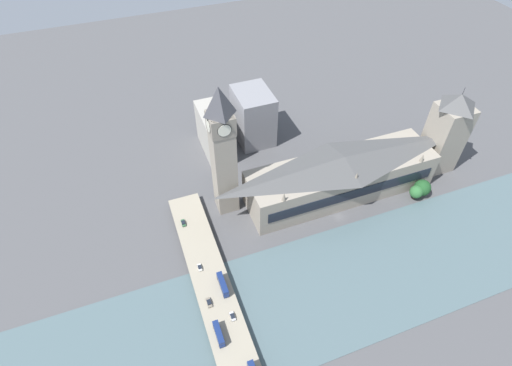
% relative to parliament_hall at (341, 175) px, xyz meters
% --- Properties ---
extents(ground_plane, '(600.00, 600.00, 0.00)m').
position_rel_parliament_hall_xyz_m(ground_plane, '(-16.46, 8.00, -13.29)').
color(ground_plane, '#4C4C4F').
extents(river_water, '(59.40, 360.00, 0.30)m').
position_rel_parliament_hall_xyz_m(river_water, '(-52.16, 8.00, -13.14)').
color(river_water, '#4C6066').
rests_on(river_water, ground_plane).
extents(parliament_hall, '(27.39, 104.58, 26.74)m').
position_rel_parliament_hall_xyz_m(parliament_hall, '(0.00, 0.00, 0.00)').
color(parliament_hall, gray).
rests_on(parliament_hall, ground_plane).
extents(clock_tower, '(12.05, 12.05, 74.77)m').
position_rel_parliament_hall_xyz_m(clock_tower, '(12.49, 61.72, 26.92)').
color(clock_tower, gray).
rests_on(clock_tower, ground_plane).
extents(victoria_tower, '(17.12, 17.12, 53.90)m').
position_rel_parliament_hall_xyz_m(victoria_tower, '(0.06, -64.85, 11.66)').
color(victoria_tower, gray).
rests_on(victoria_tower, ground_plane).
extents(road_bridge, '(150.80, 16.38, 4.18)m').
position_rel_parliament_hall_xyz_m(road_bridge, '(-52.16, 83.34, -9.94)').
color(road_bridge, gray).
rests_on(road_bridge, ground_plane).
extents(double_decker_bus_lead, '(11.40, 2.59, 4.69)m').
position_rel_parliament_hall_xyz_m(double_decker_bus_lead, '(-37.31, 79.15, -6.52)').
color(double_decker_bus_lead, navy).
rests_on(double_decker_bus_lead, road_bridge).
extents(double_decker_bus_rear, '(10.15, 2.48, 4.83)m').
position_rel_parliament_hall_xyz_m(double_decker_bus_rear, '(-58.25, 87.29, -6.46)').
color(double_decker_bus_rear, navy).
rests_on(double_decker_bus_rear, road_bridge).
extents(car_northbound_lead, '(4.70, 1.94, 1.49)m').
position_rel_parliament_hall_xyz_m(car_northbound_lead, '(-42.62, 87.10, -8.38)').
color(car_northbound_lead, slate).
rests_on(car_northbound_lead, road_bridge).
extents(car_northbound_mid, '(4.16, 1.89, 1.39)m').
position_rel_parliament_hall_xyz_m(car_northbound_mid, '(-52.21, 79.52, -8.42)').
color(car_northbound_mid, silver).
rests_on(car_northbound_mid, road_bridge).
extents(car_southbound_lead, '(4.61, 1.88, 1.47)m').
position_rel_parliament_hall_xyz_m(car_southbound_lead, '(4.69, 87.41, -8.38)').
color(car_southbound_lead, '#2D5638').
rests_on(car_southbound_lead, road_bridge).
extents(car_southbound_tail, '(3.95, 1.77, 1.39)m').
position_rel_parliament_hall_xyz_m(car_southbound_tail, '(-23.98, 86.37, -8.42)').
color(car_southbound_tail, silver).
rests_on(car_southbound_tail, road_bridge).
extents(city_block_west, '(33.57, 15.05, 27.75)m').
position_rel_parliament_hall_xyz_m(city_block_west, '(59.73, 54.05, 0.58)').
color(city_block_west, '#A39E93').
rests_on(city_block_west, ground_plane).
extents(city_block_center, '(28.07, 21.28, 33.67)m').
position_rel_parliament_hall_xyz_m(city_block_center, '(63.10, 27.69, 3.54)').
color(city_block_center, gray).
rests_on(city_block_center, ground_plane).
extents(tree_embankment_near, '(9.16, 9.16, 10.76)m').
position_rel_parliament_hall_xyz_m(tree_embankment_near, '(-18.17, -41.85, -7.12)').
color(tree_embankment_near, brown).
rests_on(tree_embankment_near, ground_plane).
extents(tree_embankment_mid, '(7.24, 7.24, 9.34)m').
position_rel_parliament_hall_xyz_m(tree_embankment_mid, '(-19.27, -37.26, -7.59)').
color(tree_embankment_mid, brown).
rests_on(tree_embankment_mid, ground_plane).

